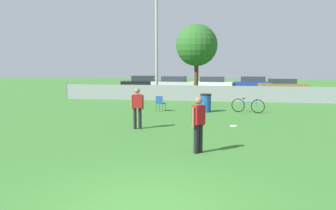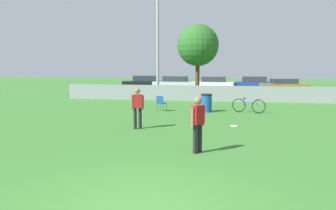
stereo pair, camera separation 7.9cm
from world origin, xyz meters
name	(u,v)px [view 1 (the left image)]	position (x,y,z in m)	size (l,w,h in m)	color
fence_backline	(205,93)	(0.00, 18.00, 0.55)	(21.14, 0.07, 1.21)	gray
light_pole	(156,30)	(-3.85, 19.52, 5.20)	(0.90, 0.36, 8.86)	#9E9EA3
tree_near_pole	(197,46)	(-0.88, 20.40, 4.04)	(3.21, 3.21, 5.67)	#4C331E
player_thrower_red	(198,121)	(0.63, 4.00, 0.93)	(0.39, 0.43, 1.62)	black
player_defender_red	(137,105)	(-2.03, 7.20, 0.93)	(0.49, 0.34, 1.62)	black
frisbee_disc	(234,126)	(1.75, 8.43, 0.01)	(0.29, 0.29, 0.03)	white
folding_chair_sideline	(160,102)	(-2.14, 12.35, 0.49)	(0.52, 0.53, 0.85)	#333338
bicycle_sideline	(248,106)	(2.58, 12.61, 0.38)	(1.71, 0.64, 0.78)	black
trash_bin	(206,103)	(0.34, 12.49, 0.49)	(0.61, 0.61, 0.98)	#194C99
parked_car_dark	(143,83)	(-7.03, 27.91, 0.70)	(4.82, 2.67, 1.49)	black
parked_car_silver	(174,84)	(-3.72, 27.35, 0.70)	(4.53, 2.16, 1.46)	black
parked_car_white	(212,84)	(0.07, 27.80, 0.69)	(4.40, 2.38, 1.43)	black
parked_car_blue	(253,84)	(4.06, 28.44, 0.69)	(4.57, 1.94, 1.45)	black
parked_car_tan	(282,85)	(6.69, 27.28, 0.64)	(4.53, 2.27, 1.28)	black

